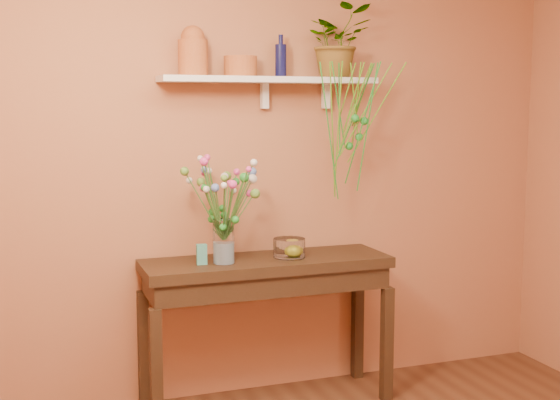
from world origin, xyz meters
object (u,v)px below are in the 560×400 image
(terracotta_jug, at_px, (193,52))
(spider_plant, at_px, (337,42))
(blue_bottle, at_px, (281,60))
(glass_vase, at_px, (224,245))
(glass_bowl, at_px, (289,249))
(bouquet, at_px, (225,188))
(sideboard, at_px, (266,280))

(terracotta_jug, height_order, spider_plant, spider_plant)
(blue_bottle, bearing_deg, glass_vase, -155.54)
(glass_bowl, bearing_deg, bouquet, -175.92)
(blue_bottle, xyz_separation_m, spider_plant, (0.35, -0.03, 0.11))
(sideboard, bearing_deg, bouquet, -169.94)
(terracotta_jug, height_order, bouquet, terracotta_jug)
(terracotta_jug, xyz_separation_m, blue_bottle, (0.53, 0.02, -0.03))
(terracotta_jug, bearing_deg, bouquet, -52.42)
(bouquet, distance_m, glass_bowl, 0.55)
(blue_bottle, bearing_deg, terracotta_jug, -178.06)
(terracotta_jug, height_order, blue_bottle, terracotta_jug)
(terracotta_jug, relative_size, spider_plant, 0.65)
(sideboard, distance_m, terracotta_jug, 1.38)
(terracotta_jug, distance_m, blue_bottle, 0.53)
(blue_bottle, distance_m, glass_vase, 1.14)
(terracotta_jug, distance_m, glass_vase, 1.10)
(bouquet, bearing_deg, glass_bowl, 4.08)
(glass_vase, bearing_deg, spider_plant, 11.54)
(spider_plant, distance_m, glass_vase, 1.40)
(bouquet, xyz_separation_m, glass_bowl, (0.39, 0.03, -0.38))
(spider_plant, relative_size, bouquet, 0.85)
(blue_bottle, distance_m, bouquet, 0.85)
(terracotta_jug, relative_size, glass_vase, 1.11)
(spider_plant, height_order, glass_vase, spider_plant)
(sideboard, relative_size, glass_vase, 5.76)
(spider_plant, bearing_deg, terracotta_jug, 179.11)
(bouquet, height_order, glass_bowl, bouquet)
(spider_plant, relative_size, glass_vase, 1.70)
(glass_vase, height_order, bouquet, bouquet)
(blue_bottle, relative_size, spider_plant, 0.58)
(sideboard, height_order, spider_plant, spider_plant)
(bouquet, bearing_deg, spider_plant, 12.03)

